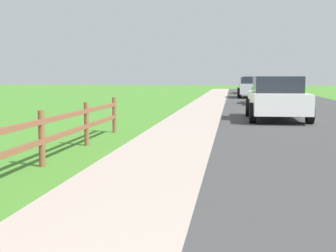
# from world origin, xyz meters

# --- Properties ---
(ground_plane) EXTENTS (120.00, 120.00, 0.00)m
(ground_plane) POSITION_xyz_m (0.00, 25.00, 0.00)
(ground_plane) COLOR #44802A
(road_asphalt) EXTENTS (7.00, 66.00, 0.01)m
(road_asphalt) POSITION_xyz_m (3.50, 27.00, 0.00)
(road_asphalt) COLOR #3C3C3C
(road_asphalt) RESTS_ON ground
(curb_concrete) EXTENTS (6.00, 66.00, 0.01)m
(curb_concrete) POSITION_xyz_m (-3.00, 27.00, 0.00)
(curb_concrete) COLOR #AB9A8D
(curb_concrete) RESTS_ON ground
(grass_verge) EXTENTS (5.00, 66.00, 0.00)m
(grass_verge) POSITION_xyz_m (-4.50, 27.00, 0.01)
(grass_verge) COLOR #44802A
(grass_verge) RESTS_ON ground
(rail_fence) EXTENTS (0.11, 12.78, 0.97)m
(rail_fence) POSITION_xyz_m (-2.78, 6.58, 0.57)
(rail_fence) COLOR brown
(rail_fence) RESTS_ON ground
(parked_suv_white) EXTENTS (2.11, 4.45, 1.54)m
(parked_suv_white) POSITION_xyz_m (2.00, 17.54, 0.76)
(parked_suv_white) COLOR white
(parked_suv_white) RESTS_ON ground
(parked_car_blue) EXTENTS (2.09, 4.31, 1.35)m
(parked_car_blue) POSITION_xyz_m (2.52, 27.60, 0.69)
(parked_car_blue) COLOR navy
(parked_car_blue) RESTS_ON ground
(parked_car_silver) EXTENTS (2.07, 4.59, 1.49)m
(parked_car_silver) POSITION_xyz_m (1.82, 35.66, 0.76)
(parked_car_silver) COLOR #B7BABF
(parked_car_silver) RESTS_ON ground
(parked_car_red) EXTENTS (2.14, 4.88, 1.53)m
(parked_car_red) POSITION_xyz_m (2.13, 44.38, 0.77)
(parked_car_red) COLOR maroon
(parked_car_red) RESTS_ON ground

